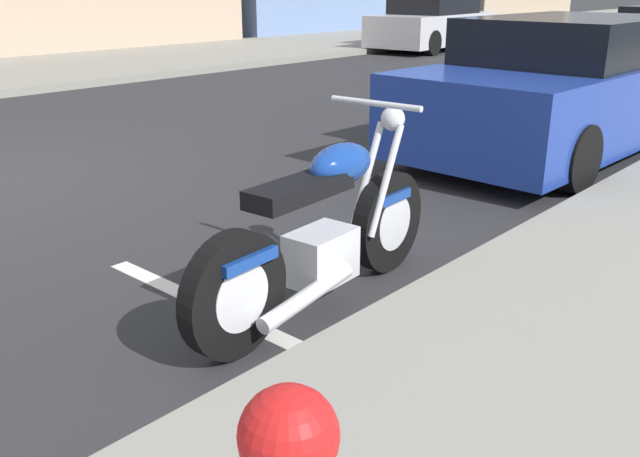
# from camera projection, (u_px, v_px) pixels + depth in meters

# --- Properties ---
(sidewalk_far_curb) EXTENTS (120.00, 5.00, 0.14)m
(sidewalk_far_curb) POSITION_uv_depth(u_px,v_px,m) (294.00, 46.00, 19.18)
(sidewalk_far_curb) COLOR gray
(sidewalk_far_curb) RESTS_ON ground
(parking_stall_stripe) EXTENTS (0.12, 2.20, 0.01)m
(parking_stall_stripe) POSITION_uv_depth(u_px,v_px,m) (227.00, 314.00, 3.89)
(parking_stall_stripe) COLOR silver
(parking_stall_stripe) RESTS_ON ground
(parked_motorcycle) EXTENTS (2.04, 0.62, 1.12)m
(parked_motorcycle) POSITION_uv_depth(u_px,v_px,m) (324.00, 235.00, 3.86)
(parked_motorcycle) COLOR black
(parked_motorcycle) RESTS_ON ground
(parked_car_across_street) EXTENTS (4.56, 1.97, 1.43)m
(parked_car_across_street) POSITION_uv_depth(u_px,v_px,m) (567.00, 88.00, 7.46)
(parked_car_across_street) COLOR navy
(parked_car_across_street) RESTS_ON ground
(car_opposite_curb) EXTENTS (4.54, 2.05, 1.51)m
(car_opposite_curb) POSITION_uv_depth(u_px,v_px,m) (433.00, 23.00, 18.69)
(car_opposite_curb) COLOR silver
(car_opposite_curb) RESTS_ON ground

